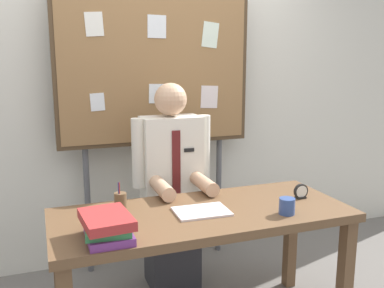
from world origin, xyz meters
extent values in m
cube|color=silver|center=(0.00, 1.16, 1.35)|extent=(6.40, 0.08, 2.70)
cube|color=brown|center=(0.00, 0.00, 0.73)|extent=(1.67, 0.69, 0.05)
cube|color=brown|center=(0.78, -0.29, 0.35)|extent=(0.07, 0.07, 0.71)
cube|color=brown|center=(-0.78, 0.29, 0.35)|extent=(0.07, 0.07, 0.71)
cube|color=brown|center=(0.78, 0.29, 0.35)|extent=(0.07, 0.07, 0.71)
cube|color=#2D2D33|center=(0.00, 0.59, 0.22)|extent=(0.34, 0.30, 0.44)
cube|color=silver|center=(0.00, 0.59, 0.83)|extent=(0.40, 0.22, 0.78)
sphere|color=tan|center=(0.00, 0.59, 1.33)|extent=(0.22, 0.22, 0.22)
cylinder|color=silver|center=(-0.23, 0.57, 0.99)|extent=(0.09, 0.09, 0.46)
cylinder|color=silver|center=(0.23, 0.57, 0.99)|extent=(0.09, 0.09, 0.46)
cylinder|color=tan|center=(-0.14, 0.33, 0.81)|extent=(0.09, 0.30, 0.09)
cylinder|color=tan|center=(0.14, 0.33, 0.81)|extent=(0.09, 0.30, 0.09)
cube|color=#591919|center=(0.00, 0.48, 0.89)|extent=(0.06, 0.01, 0.51)
cube|color=black|center=(0.09, 0.48, 1.00)|extent=(0.07, 0.01, 0.02)
cube|color=#4C3823|center=(0.00, 0.96, 1.55)|extent=(1.46, 0.05, 1.17)
cube|color=olive|center=(0.00, 0.95, 1.55)|extent=(1.40, 0.04, 1.11)
cylinder|color=#59595E|center=(-0.53, 0.99, 0.50)|extent=(0.04, 0.04, 0.99)
cylinder|color=#59595E|center=(0.53, 0.99, 0.50)|extent=(0.04, 0.04, 0.99)
cube|color=white|center=(0.01, 0.92, 1.34)|extent=(0.15, 0.00, 0.15)
cube|color=silver|center=(0.42, 0.92, 1.77)|extent=(0.14, 0.00, 0.20)
cube|color=white|center=(-0.44, 0.92, 1.30)|extent=(0.10, 0.00, 0.13)
cube|color=silver|center=(0.41, 0.92, 1.31)|extent=(0.14, 0.00, 0.18)
cube|color=white|center=(0.01, 0.92, 1.82)|extent=(0.14, 0.00, 0.16)
cube|color=white|center=(-0.43, 0.92, 1.83)|extent=(0.13, 0.00, 0.17)
cube|color=#72337F|center=(-0.56, -0.20, 0.78)|extent=(0.21, 0.27, 0.04)
cube|color=#337F47|center=(-0.56, -0.20, 0.82)|extent=(0.23, 0.25, 0.04)
cube|color=#B22D2D|center=(-0.57, -0.20, 0.86)|extent=(0.24, 0.31, 0.05)
cube|color=silver|center=(-0.02, -0.02, 0.76)|extent=(0.31, 0.23, 0.01)
cylinder|color=black|center=(0.64, 0.00, 0.80)|extent=(0.09, 0.02, 0.09)
cylinder|color=white|center=(0.64, -0.01, 0.80)|extent=(0.07, 0.00, 0.07)
cube|color=black|center=(0.64, 0.00, 0.76)|extent=(0.06, 0.04, 0.01)
cylinder|color=#334C8C|center=(0.42, -0.20, 0.80)|extent=(0.09, 0.09, 0.09)
cylinder|color=brown|center=(-0.43, 0.19, 0.81)|extent=(0.07, 0.07, 0.09)
cylinder|color=#263399|center=(-0.44, 0.18, 0.85)|extent=(0.01, 0.01, 0.15)
cylinder|color=maroon|center=(-0.43, 0.18, 0.85)|extent=(0.01, 0.01, 0.15)
camera|label=1|loc=(-0.83, -2.11, 1.60)|focal=39.85mm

